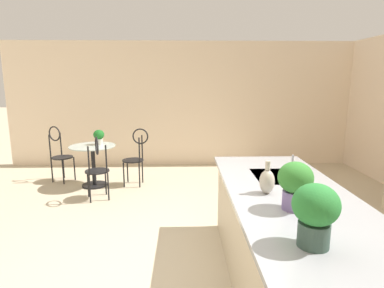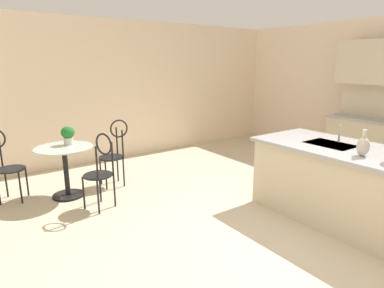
% 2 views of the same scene
% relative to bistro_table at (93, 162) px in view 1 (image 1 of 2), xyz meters
% --- Properties ---
extents(ground_plane, '(40.00, 40.00, 0.00)m').
position_rel_bistro_table_xyz_m(ground_plane, '(2.73, 1.69, -0.45)').
color(ground_plane, beige).
extents(wall_left_window, '(0.12, 7.80, 2.70)m').
position_rel_bistro_table_xyz_m(wall_left_window, '(-1.53, 1.69, 0.90)').
color(wall_left_window, beige).
rests_on(wall_left_window, ground).
extents(kitchen_island, '(2.80, 1.06, 0.92)m').
position_rel_bistro_table_xyz_m(kitchen_island, '(3.03, 2.54, 0.02)').
color(kitchen_island, beige).
rests_on(kitchen_island, ground).
extents(bistro_table, '(0.80, 0.80, 0.74)m').
position_rel_bistro_table_xyz_m(bistro_table, '(0.00, 0.00, 0.00)').
color(bistro_table, black).
rests_on(bistro_table, ground).
extents(chair_near_window, '(0.52, 0.49, 1.04)m').
position_rel_bistro_table_xyz_m(chair_near_window, '(0.70, 0.26, 0.13)').
color(chair_near_window, black).
rests_on(chair_near_window, ground).
extents(chair_by_island, '(0.40, 0.49, 1.04)m').
position_rel_bistro_table_xyz_m(chair_by_island, '(-0.03, 0.76, 0.13)').
color(chair_by_island, black).
rests_on(chair_by_island, ground).
extents(chair_toward_desk, '(0.51, 0.52, 1.04)m').
position_rel_bistro_table_xyz_m(chair_toward_desk, '(-0.32, -0.71, 0.13)').
color(chair_toward_desk, black).
rests_on(chair_toward_desk, ground).
extents(sink_faucet, '(0.02, 0.02, 0.22)m').
position_rel_bistro_table_xyz_m(sink_faucet, '(2.48, 2.72, 0.58)').
color(sink_faucet, '#B2B5BA').
rests_on(sink_faucet, kitchen_island).
extents(potted_plant_on_table, '(0.19, 0.19, 0.27)m').
position_rel_bistro_table_xyz_m(potted_plant_on_table, '(-0.10, 0.10, 0.45)').
color(potted_plant_on_table, beige).
rests_on(potted_plant_on_table, bistro_table).
extents(potted_plant_counter_far, '(0.27, 0.27, 0.38)m').
position_rel_bistro_table_xyz_m(potted_plant_counter_far, '(3.88, 2.37, 0.69)').
color(potted_plant_counter_far, '#385147').
rests_on(potted_plant_counter_far, kitchen_island).
extents(potted_plant_counter_near, '(0.26, 0.26, 0.37)m').
position_rel_bistro_table_xyz_m(potted_plant_counter_near, '(3.33, 2.44, 0.68)').
color(potted_plant_counter_near, '#7A669E').
rests_on(potted_plant_counter_near, kitchen_island).
extents(vase_on_counter, '(0.13, 0.13, 0.29)m').
position_rel_bistro_table_xyz_m(vase_on_counter, '(2.98, 2.33, 0.58)').
color(vase_on_counter, '#BCB29E').
rests_on(vase_on_counter, kitchen_island).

